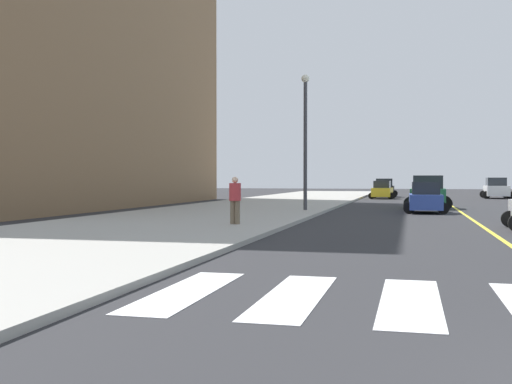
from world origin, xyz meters
name	(u,v)px	position (x,y,z in m)	size (l,w,h in m)	color
sidewalk_kerb_west	(187,220)	(-12.20, 20.00, 0.07)	(10.00, 120.00, 0.15)	#9E9B93
lane_divider_paint	(451,205)	(0.00, 40.00, 0.01)	(0.16, 80.00, 0.01)	yellow
low_rise_brick_west	(35,18)	(-27.81, 32.46, 12.87)	(16.00, 32.00, 25.74)	brown
car_white_nearest	(496,189)	(5.07, 56.83, 0.91)	(2.78, 4.41, 1.96)	silver
car_green_second	(428,193)	(-1.66, 34.81, 0.96)	(2.98, 4.67, 2.06)	#236B42
car_yellow_third	(382,190)	(-5.27, 53.02, 0.78)	(2.44, 3.79, 1.66)	gold
car_blue_fourth	(425,198)	(-1.94, 29.46, 0.79)	(2.37, 3.78, 1.68)	#2D479E
car_black_sixth	(384,188)	(-5.32, 58.85, 0.87)	(2.62, 4.18, 1.86)	black
pedestrian_walking_west	(235,198)	(-9.15, 16.95, 1.14)	(0.44, 0.44, 1.79)	brown
street_lamp	(305,130)	(-8.34, 28.20, 4.52)	(0.44, 0.44, 7.40)	#38383D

